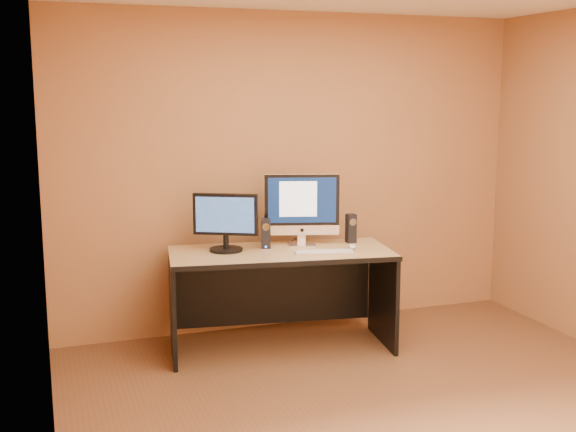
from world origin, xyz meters
The scene contains 11 objects.
floor centered at (0.00, 0.00, 0.00)m, with size 4.00×4.00×0.00m, color brown.
walls centered at (0.00, 0.00, 1.30)m, with size 4.00×4.00×2.60m, color #9B663E, non-canonical shape.
desk centered at (-0.31, 1.42, 0.39)m, with size 1.67×0.73×0.77m, color tan, non-canonical shape.
imac centered at (-0.08, 1.57, 1.06)m, with size 0.59×0.22×0.57m, color silver, non-canonical shape.
second_monitor centered at (-0.70, 1.56, 0.99)m, with size 0.50×0.25×0.44m, color black, non-canonical shape.
speaker_left centered at (-0.38, 1.56, 0.89)m, with size 0.07×0.08×0.23m, color black, non-canonical shape.
speaker_right centered at (0.32, 1.53, 0.89)m, with size 0.07×0.08×0.23m, color black, non-canonical shape.
keyboard centered at (-0.02, 1.25, 0.78)m, with size 0.45×0.12×0.02m, color silver.
mouse centered at (0.24, 1.32, 0.79)m, with size 0.06×0.11×0.04m, color silver.
cable_a centered at (-0.04, 1.71, 0.78)m, with size 0.01×0.01×0.23m, color black.
cable_b centered at (-0.09, 1.74, 0.78)m, with size 0.01×0.01×0.19m, color black.
Camera 1 is at (-2.01, -3.62, 1.97)m, focal length 45.00 mm.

